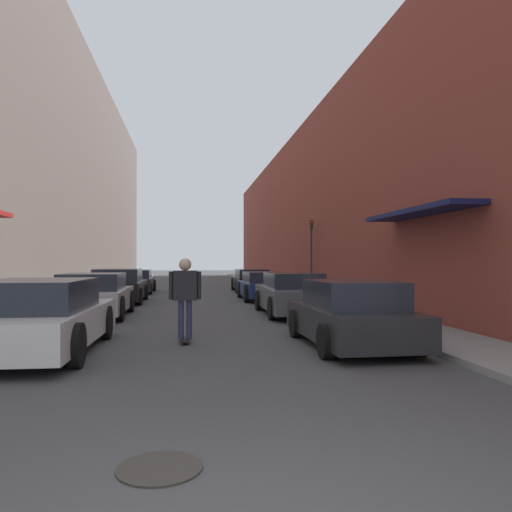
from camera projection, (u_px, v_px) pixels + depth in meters
ground at (194, 296)px, 23.55m from camera, size 116.41×116.41×0.00m
curb_strip_left at (104, 289)px, 28.13m from camera, size 1.80×52.91×0.12m
curb_strip_right at (278, 288)px, 29.46m from camera, size 1.80×52.91×0.12m
building_row_left at (51, 168)px, 27.78m from camera, size 4.90×52.91×13.70m
building_row_right at (325, 212)px, 29.88m from camera, size 4.90×52.91×9.12m
parked_car_left_0 at (39, 318)px, 9.07m from camera, size 2.08×4.69×1.35m
parked_car_left_1 at (94, 296)px, 14.83m from camera, size 2.04×4.04×1.31m
parked_car_left_2 at (119, 286)px, 19.91m from camera, size 2.06×4.35×1.35m
parked_car_left_3 at (135, 282)px, 25.76m from camera, size 1.90×4.60×1.20m
parked_car_right_0 at (351, 315)px, 9.81m from camera, size 1.87×3.94×1.30m
parked_car_right_1 at (292, 294)px, 15.53m from camera, size 1.87×4.54×1.31m
parked_car_right_2 at (264, 286)px, 21.29m from camera, size 1.97×4.36×1.20m
parked_car_right_3 at (252, 280)px, 26.92m from camera, size 1.96×4.01×1.20m
skateboarder at (185, 291)px, 10.27m from camera, size 0.67×0.78×1.74m
manhole_cover at (160, 468)px, 4.05m from camera, size 0.70×0.70×0.02m
traffic_light at (311, 248)px, 23.85m from camera, size 0.16×0.22×3.49m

